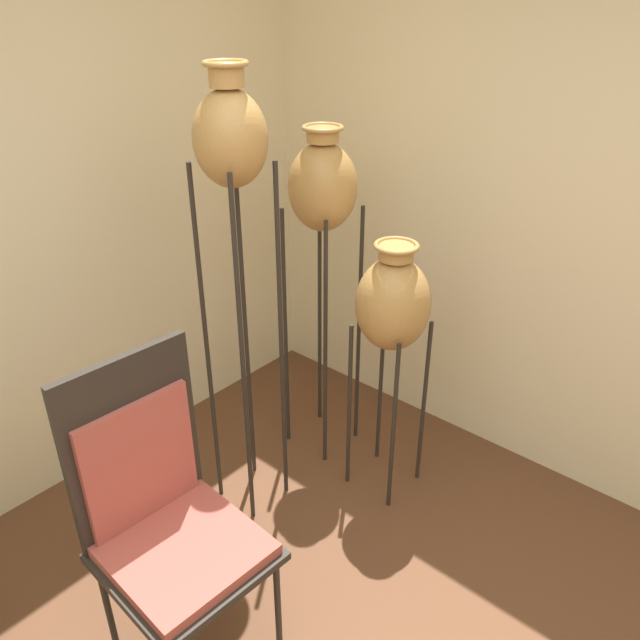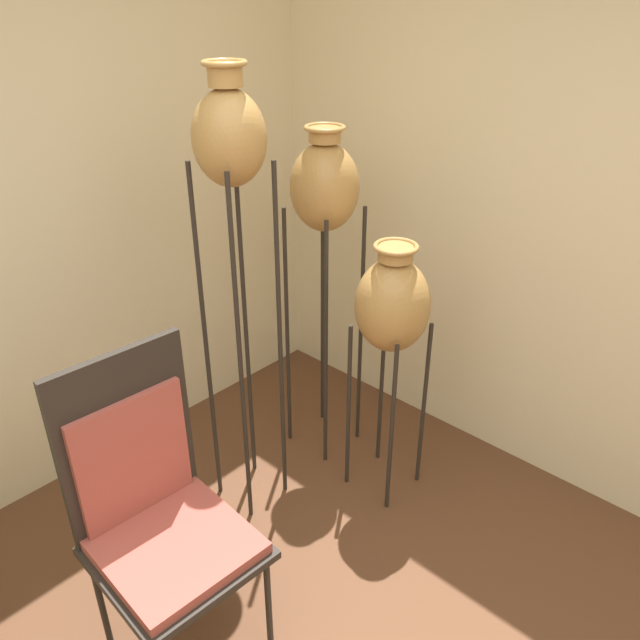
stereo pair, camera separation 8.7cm
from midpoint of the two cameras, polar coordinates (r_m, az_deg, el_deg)
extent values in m
cylinder|color=#28231E|center=(2.59, -6.31, -4.41)|extent=(0.02, 0.02, 1.63)
cylinder|color=#28231E|center=(2.72, -2.74, -2.54)|extent=(0.02, 0.02, 1.63)
cylinder|color=#28231E|center=(2.75, -9.45, -2.64)|extent=(0.02, 0.02, 1.63)
cylinder|color=#28231E|center=(2.87, -5.94, -0.96)|extent=(0.02, 0.02, 1.63)
torus|color=#28231E|center=(2.42, -7.11, 14.27)|extent=(0.24, 0.24, 0.02)
ellipsoid|color=#B28447|center=(2.40, -7.23, 16.14)|extent=(0.28, 0.28, 0.36)
cylinder|color=#B28447|center=(2.37, -7.57, 21.33)|extent=(0.13, 0.13, 0.08)
torus|color=#B28447|center=(2.36, -7.63, 22.29)|extent=(0.16, 0.16, 0.02)
cylinder|color=#28231E|center=(2.99, 1.37, -2.96)|extent=(0.02, 0.02, 1.32)
cylinder|color=#28231E|center=(3.17, 4.53, -1.15)|extent=(0.02, 0.02, 1.32)
cylinder|color=#28231E|center=(3.15, -2.22, -1.28)|extent=(0.02, 0.02, 1.32)
cylinder|color=#28231E|center=(3.32, 0.98, 0.36)|extent=(0.02, 0.02, 1.32)
torus|color=#28231E|center=(2.89, 1.29, 10.29)|extent=(0.27, 0.27, 0.02)
ellipsoid|color=#B28447|center=(2.86, 1.31, 12.02)|extent=(0.31, 0.31, 0.40)
cylinder|color=#B28447|center=(2.80, 1.37, 16.57)|extent=(0.14, 0.14, 0.06)
torus|color=#B28447|center=(2.80, 1.37, 17.17)|extent=(0.18, 0.18, 0.02)
cylinder|color=#28231E|center=(2.86, 7.43, -10.10)|extent=(0.02, 0.02, 0.90)
cylinder|color=#28231E|center=(3.03, 10.28, -7.85)|extent=(0.02, 0.02, 0.90)
cylinder|color=#28231E|center=(2.97, 3.47, -8.12)|extent=(0.02, 0.02, 0.90)
cylinder|color=#28231E|center=(3.14, 6.43, -6.08)|extent=(0.02, 0.02, 0.90)
torus|color=#28231E|center=(2.76, 7.44, -0.44)|extent=(0.26, 0.26, 0.02)
ellipsoid|color=#B28447|center=(2.71, 7.56, 1.33)|extent=(0.33, 0.33, 0.42)
cylinder|color=#B28447|center=(2.61, 7.89, 6.06)|extent=(0.15, 0.15, 0.06)
torus|color=#B28447|center=(2.60, 7.93, 6.66)|extent=(0.19, 0.19, 0.02)
cylinder|color=#28231E|center=(2.49, -3.65, -24.38)|extent=(0.02, 0.02, 0.47)
cylinder|color=#28231E|center=(2.60, -18.47, -23.11)|extent=(0.02, 0.02, 0.47)
cylinder|color=#28231E|center=(2.72, -9.98, -18.85)|extent=(0.02, 0.02, 0.47)
cube|color=#28231E|center=(2.34, -11.86, -20.15)|extent=(0.54, 0.54, 0.03)
cube|color=#A84C42|center=(2.31, -11.95, -19.57)|extent=(0.50, 0.50, 0.04)
cube|color=#28231E|center=(2.26, -16.17, -10.43)|extent=(0.49, 0.06, 0.69)
cube|color=#A84C42|center=(2.28, -15.60, -12.11)|extent=(0.41, 0.05, 0.48)
camera|label=1|loc=(0.04, -89.12, 0.47)|focal=35.00mm
camera|label=2|loc=(0.04, 90.88, -0.47)|focal=35.00mm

